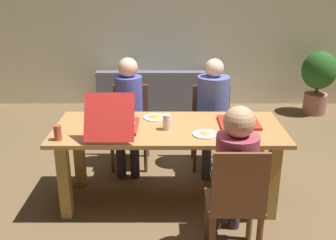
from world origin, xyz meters
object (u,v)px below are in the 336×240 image
object	(u,v)px
person_1	(128,106)
potted_plant	(318,77)
chair_2	(211,120)
drinking_glass_1	(166,122)
person_0	(234,168)
drinking_glass_3	(124,111)
couch	(157,98)
pizza_box_1	(114,124)
chair_0	(235,204)
drinking_glass_2	(111,108)
dining_table	(168,140)
plate_1	(204,134)
drinking_glass_0	(57,133)
chair_1	(130,121)
plate_0	(155,117)
pizza_box_0	(238,123)
person_2	(213,106)

from	to	relation	value
person_1	potted_plant	xyz separation A→B (m)	(2.79, 1.89, -0.14)
chair_2	drinking_glass_1	world-z (taller)	drinking_glass_1
person_0	drinking_glass_3	bearing A→B (deg)	131.97
couch	person_1	bearing A→B (deg)	-98.43
person_1	chair_2	distance (m)	0.97
pizza_box_1	chair_0	bearing A→B (deg)	-39.05
drinking_glass_1	drinking_glass_2	world-z (taller)	same
chair_0	drinking_glass_1	world-z (taller)	chair_0
dining_table	person_0	bearing A→B (deg)	-55.80
plate_1	drinking_glass_0	world-z (taller)	drinking_glass_0
person_0	chair_1	world-z (taller)	person_0
chair_1	plate_1	xyz separation A→B (m)	(0.76, -1.07, 0.28)
person_0	plate_0	bearing A→B (deg)	122.91
chair_0	drinking_glass_3	distance (m)	1.53
pizza_box_0	dining_table	bearing A→B (deg)	-173.33
person_0	pizza_box_0	world-z (taller)	person_0
person_1	drinking_glass_0	world-z (taller)	person_1
drinking_glass_3	dining_table	bearing A→B (deg)	-35.05
plate_1	drinking_glass_3	size ratio (longest dim) A/B	2.12
dining_table	chair_0	size ratio (longest dim) A/B	2.19
plate_0	person_2	bearing A→B (deg)	37.21
chair_1	plate_0	world-z (taller)	chair_1
person_1	plate_1	bearing A→B (deg)	-50.55
plate_0	plate_1	distance (m)	0.62
person_2	drinking_glass_3	bearing A→B (deg)	-156.21
chair_0	person_1	distance (m)	1.86
person_1	chair_2	world-z (taller)	person_1
pizza_box_1	potted_plant	xyz separation A→B (m)	(2.84, 2.68, -0.23)
chair_1	pizza_box_0	size ratio (longest dim) A/B	2.46
person_1	plate_0	world-z (taller)	person_1
plate_1	potted_plant	distance (m)	3.47
person_2	plate_0	size ratio (longest dim) A/B	5.51
pizza_box_1	drinking_glass_1	bearing A→B (deg)	1.10
chair_2	plate_0	world-z (taller)	chair_2
dining_table	couch	distance (m)	2.56
dining_table	person_2	size ratio (longest dim) A/B	1.68
person_2	drinking_glass_2	xyz separation A→B (m)	(-1.06, -0.37, 0.11)
pizza_box_0	drinking_glass_0	size ratio (longest dim) A/B	2.81
plate_0	drinking_glass_2	distance (m)	0.45
chair_2	drinking_glass_0	xyz separation A→B (m)	(-1.43, -1.16, 0.32)
chair_2	dining_table	bearing A→B (deg)	-119.89
chair_2	drinking_glass_1	bearing A→B (deg)	-118.89
potted_plant	pizza_box_1	bearing A→B (deg)	-136.65
person_2	dining_table	bearing A→B (deg)	-124.72
chair_2	plate_1	bearing A→B (deg)	-99.46
pizza_box_0	drinking_glass_1	distance (m)	0.69
chair_0	drinking_glass_1	xyz separation A→B (m)	(-0.51, 0.81, 0.34)
person_0	couch	distance (m)	3.35
dining_table	person_2	world-z (taller)	person_2
chair_2	pizza_box_1	size ratio (longest dim) A/B	1.46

